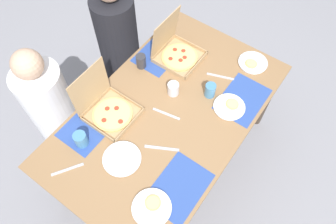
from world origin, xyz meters
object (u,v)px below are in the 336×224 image
Objects in this scene: diner_right_seat at (119,47)px; plate_near_left at (229,107)px; pizza_box_center at (176,52)px; pizza_box_corner_left at (108,108)px; cup_spare at (81,139)px; cup_clear_left at (173,89)px; cup_clear_right at (141,61)px; plate_far_right at (253,63)px; cup_dark at (210,90)px; plate_near_right at (122,159)px; plate_middle at (152,207)px; diner_left_seat at (55,112)px.

plate_near_left is at bearing -95.85° from diner_right_seat.
pizza_box_center is 0.27× the size of diner_right_seat.
pizza_box_corner_left reaches higher than cup_spare.
pizza_box_corner_left reaches higher than cup_clear_left.
pizza_box_corner_left is at bearing -170.96° from cup_clear_right.
pizza_box_center is at bearing -84.79° from diner_right_seat.
plate_far_right is 1.07m from diner_right_seat.
cup_dark and cup_spare have the same top height.
plate_near_right is at bearing -176.71° from cup_clear_left.
cup_clear_left is at bearing 3.29° from plate_near_right.
plate_near_right is at bearing -137.58° from diner_right_seat.
plate_far_right is 1.28m from cup_spare.
cup_dark is at bearing 9.85° from plate_middle.
plate_far_right is 1.46m from diner_left_seat.
plate_near_right is 0.27m from cup_spare.
cup_clear_right is at bearing -33.63° from diner_left_seat.
pizza_box_center is 3.60× the size of cup_clear_left.
plate_near_left is 2.28× the size of cup_clear_left.
pizza_box_center is 0.26m from cup_clear_right.
cup_clear_right is 0.08× the size of diner_right_seat.
plate_middle is (-0.32, -0.59, -0.04)m from pizza_box_corner_left.
diner_left_seat reaches higher than plate_near_right.
plate_near_left is 1.25m from diner_left_seat.
diner_left_seat is 0.94× the size of diner_right_seat.
cup_spare is 1.00m from diner_right_seat.
diner_left_seat is (-0.63, 1.05, -0.24)m from plate_near_left.
diner_left_seat reaches higher than cup_clear_left.
diner_right_seat is (0.73, 0.00, 0.04)m from diner_left_seat.
diner_right_seat is at bearing 48.58° from plate_middle.
diner_right_seat reaches higher than plate_middle.
diner_right_seat is (0.59, 0.45, -0.24)m from pizza_box_corner_left.
pizza_box_corner_left is at bearing 54.36° from plate_near_right.
plate_middle is (-0.96, -0.51, -0.04)m from pizza_box_center.
plate_far_right is at bearing -31.75° from pizza_box_corner_left.
cup_dark is 0.87m from cup_spare.
pizza_box_center is 0.99× the size of pizza_box_corner_left.
pizza_box_center is 0.54m from plate_far_right.
cup_spare is at bearing 141.32° from plate_near_left.
pizza_box_center is at bearing 73.59° from plate_near_left.
cup_spare is 0.55m from diner_left_seat.
plate_middle is at bearing -99.88° from diner_left_seat.
cup_clear_right reaches higher than plate_near_left.
cup_clear_right is (0.06, 0.31, 0.01)m from cup_clear_left.
plate_near_left is 2.05× the size of cup_dark.
cup_clear_left is at bearing 122.22° from cup_dark.
plate_middle is 0.81m from plate_near_left.
plate_near_right is 1.11× the size of plate_near_left.
cup_clear_right is at bearing 97.78° from cup_dark.
plate_far_right is (1.10, -0.28, 0.00)m from plate_near_right.
cup_clear_right reaches higher than plate_middle.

